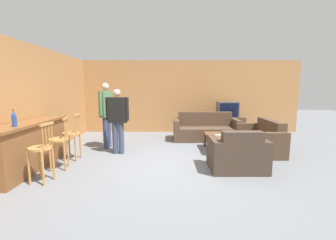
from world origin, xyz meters
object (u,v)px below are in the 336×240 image
bar_chair_mid (61,143)px  armchair_near (238,155)px  tv (229,109)px  loveseat_right (262,140)px  book_on_table (220,135)px  bar_chair_far (73,136)px  person_by_window (107,111)px  bar_chair_near (42,152)px  couch_far (207,130)px  coffee_table (218,138)px  tv_unit (228,125)px  person_by_counter (119,118)px  bottle (15,119)px

bar_chair_mid → armchair_near: 3.55m
armchair_near → tv: 3.68m
loveseat_right → book_on_table: (-1.08, 0.01, 0.13)m
bar_chair_far → armchair_near: bar_chair_far is taller
book_on_table → person_by_window: bearing=173.3°
bar_chair_near → armchair_near: bearing=9.3°
armchair_near → person_by_window: person_by_window is taller
bar_chair_near → book_on_table: (3.47, 1.92, -0.11)m
bar_chair_far → book_on_table: bearing=10.7°
couch_far → person_by_window: size_ratio=1.16×
coffee_table → tv_unit: 2.34m
bar_chair_mid → person_by_window: person_by_window is taller
tv → book_on_table: bearing=-109.6°
tv_unit → bar_chair_near: bearing=-135.8°
person_by_counter → bar_chair_mid: bearing=-130.5°
coffee_table → couch_far: bearing=93.5°
bar_chair_near → loveseat_right: (4.55, 1.90, -0.24)m
coffee_table → loveseat_right: bearing=-2.8°
person_by_counter → tv_unit: bearing=35.9°
bar_chair_near → couch_far: (3.36, 3.25, -0.23)m
tv_unit → coffee_table: bearing=-110.5°
coffee_table → bottle: (-3.93, -1.83, 0.74)m
bar_chair_near → person_by_window: person_by_window is taller
loveseat_right → tv: size_ratio=2.11×
bar_chair_mid → tv: 5.52m
bar_chair_near → person_by_window: bearing=77.2°
bottle → book_on_table: 4.40m
couch_far → tv_unit: 1.27m
bottle → couch_far: bearing=39.1°
bar_chair_mid → person_by_window: bearing=72.4°
couch_far → tv: tv is taller
couch_far → armchair_near: (0.18, -2.68, 0.00)m
bar_chair_far → tv: bearing=34.1°
bottle → loveseat_right: bearing=19.5°
bar_chair_near → tv: (4.26, 4.14, 0.34)m
bar_chair_near → couch_far: 4.68m
bar_chair_near → coffee_table: bearing=29.6°
bar_chair_near → bar_chair_far: bearing=90.0°
loveseat_right → person_by_window: size_ratio=0.86×
loveseat_right → tv: 2.33m
person_by_window → loveseat_right: bearing=-5.1°
loveseat_right → armchair_near: bearing=-127.3°
bar_chair_mid → tv_unit: 5.52m
coffee_table → tv_unit: tv_unit is taller
loveseat_right → coffee_table: loveseat_right is taller
person_by_counter → bottle: bearing=-131.3°
bar_chair_mid → bar_chair_near: bearing=-90.0°
coffee_table → person_by_window: size_ratio=0.58×
bar_chair_mid → person_by_window: (0.51, 1.62, 0.47)m
tv → bar_chair_far: bearing=-145.9°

